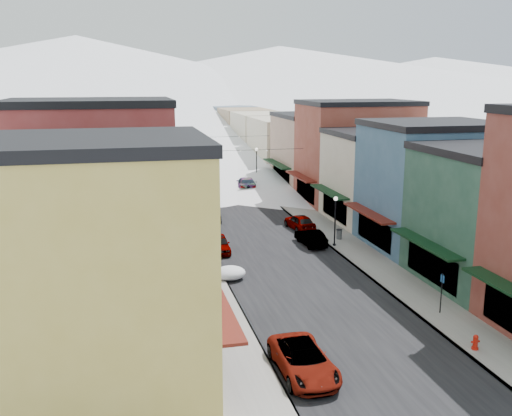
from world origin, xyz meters
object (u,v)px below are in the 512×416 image
car_white_suv (303,360)px  fire_hydrant (475,343)px  car_dark_hatch (209,214)px  car_silver_sedan (219,244)px  streetlamp_near (335,215)px  car_green_sedan (311,237)px  trash_can (339,234)px

car_white_suv → fire_hydrant: size_ratio=6.47×
car_dark_hatch → fire_hydrant: (9.15, -30.68, -0.27)m
car_silver_sedan → streetlamp_near: bearing=-2.2°
car_white_suv → streetlamp_near: bearing=64.1°
car_silver_sedan → car_green_sedan: bearing=3.5°
fire_hydrant → streetlamp_near: streetlamp_near is taller
car_silver_sedan → fire_hydrant: 22.66m
car_white_suv → car_dark_hatch: (0.22, 30.78, 0.06)m
car_green_sedan → fire_hydrant: car_green_sedan is taller
car_white_suv → car_green_sedan: car_white_suv is taller
car_dark_hatch → streetlamp_near: size_ratio=1.14×
fire_hydrant → car_green_sedan: bearing=95.7°
car_green_sedan → streetlamp_near: streetlamp_near is taller
car_dark_hatch → car_silver_sedan: bearing=-94.7°
fire_hydrant → trash_can: bearing=87.8°
car_dark_hatch → streetlamp_near: (8.89, -11.21, 2.00)m
car_silver_sedan → car_green_sedan: (7.92, 0.07, -0.01)m
car_silver_sedan → fire_hydrant: (9.95, -20.35, -0.18)m
car_silver_sedan → streetlamp_near: 9.95m
car_dark_hatch → car_green_sedan: car_dark_hatch is taller
car_silver_sedan → car_white_suv: bearing=-85.4°
car_white_suv → streetlamp_near: streetlamp_near is taller
fire_hydrant → streetlamp_near: bearing=90.8°
car_white_suv → trash_can: size_ratio=6.00×
car_white_suv → trash_can: 23.62m
car_white_suv → car_dark_hatch: 30.78m
car_dark_hatch → trash_can: car_dark_hatch is taller
car_green_sedan → trash_can: size_ratio=4.76×
car_dark_hatch → trash_can: (9.99, -9.48, -0.19)m
car_dark_hatch → fire_hydrant: 32.01m
trash_can → fire_hydrant: bearing=-92.2°
car_white_suv → car_silver_sedan: car_white_suv is taller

